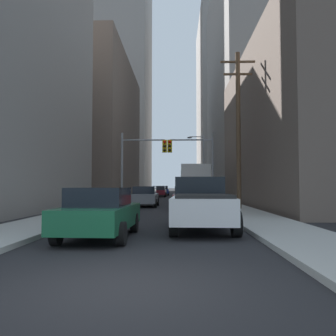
{
  "coord_description": "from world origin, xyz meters",
  "views": [
    {
      "loc": [
        0.88,
        -5.5,
        1.58
      ],
      "look_at": [
        0.0,
        25.88,
        3.15
      ],
      "focal_mm": 37.47,
      "sensor_mm": 36.0,
      "label": 1
    }
  ],
  "objects_px": {
    "traffic_signal_near_left": "(142,156)",
    "city_bus": "(194,182)",
    "sedan_blue": "(163,191)",
    "sedan_green": "(100,213)",
    "sedan_maroon": "(159,191)",
    "sedan_grey": "(145,196)",
    "sedan_red": "(187,197)",
    "pickup_truck_white": "(201,203)",
    "traffic_signal_near_right": "(193,156)"
  },
  "relations": [
    {
      "from": "sedan_green",
      "to": "sedan_blue",
      "type": "bearing_deg",
      "value": 90.05
    },
    {
      "from": "sedan_blue",
      "to": "traffic_signal_near_left",
      "type": "bearing_deg",
      "value": -91.41
    },
    {
      "from": "pickup_truck_white",
      "to": "sedan_maroon",
      "type": "bearing_deg",
      "value": 95.39
    },
    {
      "from": "sedan_blue",
      "to": "traffic_signal_near_right",
      "type": "relative_size",
      "value": 0.71
    },
    {
      "from": "sedan_red",
      "to": "traffic_signal_near_right",
      "type": "height_order",
      "value": "traffic_signal_near_right"
    },
    {
      "from": "sedan_maroon",
      "to": "pickup_truck_white",
      "type": "bearing_deg",
      "value": -84.61
    },
    {
      "from": "pickup_truck_white",
      "to": "sedan_blue",
      "type": "xyz_separation_m",
      "value": [
        -3.21,
        43.12,
        -0.16
      ]
    },
    {
      "from": "city_bus",
      "to": "sedan_red",
      "type": "relative_size",
      "value": 2.71
    },
    {
      "from": "sedan_green",
      "to": "sedan_red",
      "type": "bearing_deg",
      "value": 77.92
    },
    {
      "from": "traffic_signal_near_right",
      "to": "sedan_red",
      "type": "bearing_deg",
      "value": -97.64
    },
    {
      "from": "sedan_maroon",
      "to": "traffic_signal_near_left",
      "type": "distance_m",
      "value": 19.85
    },
    {
      "from": "pickup_truck_white",
      "to": "sedan_green",
      "type": "distance_m",
      "value": 3.88
    },
    {
      "from": "sedan_blue",
      "to": "city_bus",
      "type": "bearing_deg",
      "value": -79.16
    },
    {
      "from": "sedan_green",
      "to": "sedan_grey",
      "type": "height_order",
      "value": "same"
    },
    {
      "from": "traffic_signal_near_left",
      "to": "traffic_signal_near_right",
      "type": "distance_m",
      "value": 4.31
    },
    {
      "from": "pickup_truck_white",
      "to": "sedan_red",
      "type": "distance_m",
      "value": 11.62
    },
    {
      "from": "pickup_truck_white",
      "to": "traffic_signal_near_left",
      "type": "bearing_deg",
      "value": 103.23
    },
    {
      "from": "sedan_red",
      "to": "traffic_signal_near_left",
      "type": "relative_size",
      "value": 0.71
    },
    {
      "from": "sedan_grey",
      "to": "traffic_signal_near_right",
      "type": "height_order",
      "value": "traffic_signal_near_right"
    },
    {
      "from": "sedan_red",
      "to": "sedan_blue",
      "type": "xyz_separation_m",
      "value": [
        -3.0,
        31.5,
        0.0
      ]
    },
    {
      "from": "city_bus",
      "to": "sedan_blue",
      "type": "bearing_deg",
      "value": 100.84
    },
    {
      "from": "city_bus",
      "to": "sedan_green",
      "type": "relative_size",
      "value": 2.71
    },
    {
      "from": "sedan_green",
      "to": "sedan_grey",
      "type": "xyz_separation_m",
      "value": [
        -0.12,
        15.62,
        0.0
      ]
    },
    {
      "from": "traffic_signal_near_left",
      "to": "traffic_signal_near_right",
      "type": "height_order",
      "value": "same"
    },
    {
      "from": "sedan_green",
      "to": "sedan_grey",
      "type": "relative_size",
      "value": 1.01
    },
    {
      "from": "city_bus",
      "to": "sedan_green",
      "type": "height_order",
      "value": "city_bus"
    },
    {
      "from": "sedan_green",
      "to": "traffic_signal_near_right",
      "type": "height_order",
      "value": "traffic_signal_near_right"
    },
    {
      "from": "pickup_truck_white",
      "to": "traffic_signal_near_left",
      "type": "height_order",
      "value": "traffic_signal_near_left"
    },
    {
      "from": "sedan_red",
      "to": "traffic_signal_near_left",
      "type": "distance_m",
      "value": 6.89
    },
    {
      "from": "sedan_maroon",
      "to": "sedan_blue",
      "type": "height_order",
      "value": "same"
    },
    {
      "from": "sedan_green",
      "to": "traffic_signal_near_right",
      "type": "distance_m",
      "value": 19.3
    },
    {
      "from": "traffic_signal_near_right",
      "to": "city_bus",
      "type": "bearing_deg",
      "value": 86.63
    },
    {
      "from": "sedan_green",
      "to": "traffic_signal_near_right",
      "type": "relative_size",
      "value": 0.71
    },
    {
      "from": "city_bus",
      "to": "sedan_grey",
      "type": "relative_size",
      "value": 2.74
    },
    {
      "from": "pickup_truck_white",
      "to": "traffic_signal_near_right",
      "type": "xyz_separation_m",
      "value": [
        0.44,
        16.45,
        3.11
      ]
    },
    {
      "from": "sedan_grey",
      "to": "sedan_blue",
      "type": "height_order",
      "value": "same"
    },
    {
      "from": "sedan_grey",
      "to": "sedan_maroon",
      "type": "distance_m",
      "value": 22.62
    },
    {
      "from": "pickup_truck_white",
      "to": "traffic_signal_near_left",
      "type": "relative_size",
      "value": 0.91
    },
    {
      "from": "sedan_green",
      "to": "sedan_maroon",
      "type": "xyz_separation_m",
      "value": [
        -0.23,
        38.24,
        0.0
      ]
    },
    {
      "from": "sedan_green",
      "to": "sedan_maroon",
      "type": "relative_size",
      "value": 1.01
    },
    {
      "from": "sedan_red",
      "to": "sedan_maroon",
      "type": "xyz_separation_m",
      "value": [
        -3.19,
        24.4,
        0.0
      ]
    },
    {
      "from": "sedan_red",
      "to": "traffic_signal_near_left",
      "type": "bearing_deg",
      "value": 127.14
    },
    {
      "from": "pickup_truck_white",
      "to": "sedan_green",
      "type": "relative_size",
      "value": 1.28
    },
    {
      "from": "sedan_green",
      "to": "sedan_grey",
      "type": "distance_m",
      "value": 15.62
    },
    {
      "from": "pickup_truck_white",
      "to": "sedan_green",
      "type": "height_order",
      "value": "pickup_truck_white"
    },
    {
      "from": "traffic_signal_near_left",
      "to": "city_bus",
      "type": "bearing_deg",
      "value": 51.38
    },
    {
      "from": "city_bus",
      "to": "sedan_blue",
      "type": "height_order",
      "value": "city_bus"
    },
    {
      "from": "sedan_grey",
      "to": "sedan_red",
      "type": "bearing_deg",
      "value": -30.01
    },
    {
      "from": "sedan_green",
      "to": "sedan_blue",
      "type": "height_order",
      "value": "same"
    },
    {
      "from": "sedan_green",
      "to": "sedan_red",
      "type": "distance_m",
      "value": 14.16
    }
  ]
}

